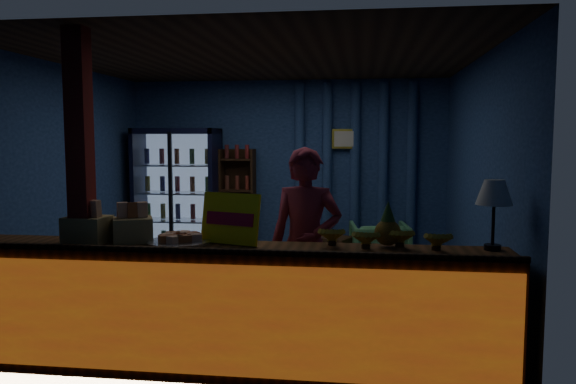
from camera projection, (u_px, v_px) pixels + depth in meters
The scene contains 18 objects.
ground at pixel (260, 298), 6.20m from camera, with size 4.60×4.60×0.00m, color #515154.
room_walls at pixel (260, 156), 6.05m from camera, with size 4.60×4.60×4.60m.
counter at pixel (215, 308), 4.27m from camera, with size 4.40×0.57×0.99m.
support_post at pixel (82, 198), 4.34m from camera, with size 0.16×0.16×2.60m, color maroon.
beverage_cooler at pixel (179, 195), 8.20m from camera, with size 1.20×0.62×1.90m.
bottle_shelf at pixel (238, 204), 8.25m from camera, with size 0.50×0.28×1.60m.
curtain_folds at pixel (355, 170), 8.06m from camera, with size 1.74×0.14×2.50m.
framed_picture at pixel (345, 139), 7.99m from camera, with size 0.36×0.04×0.28m.
shopkeeper at pixel (306, 246), 4.77m from camera, with size 0.62×0.40×1.69m, color maroon.
green_chair at pixel (379, 248), 7.28m from camera, with size 0.72×0.74×0.67m, color #4F9E5D.
side_table at pixel (331, 254), 7.43m from camera, with size 0.62×0.55×0.56m.
yellow_sign at pixel (230, 219), 4.32m from camera, with size 0.50×0.25×0.39m.
snack_box_left at pixel (87, 228), 4.37m from camera, with size 0.33×0.28×0.34m.
snack_box_centre at pixel (133, 228), 4.40m from camera, with size 0.37×0.34×0.31m.
pastry_tray at pixel (179, 240), 4.33m from camera, with size 0.49×0.49×0.08m.
banana_bunches at pixel (383, 238), 4.14m from camera, with size 0.99×0.29×0.16m.
table_lamp at pixel (494, 195), 4.06m from camera, with size 0.26×0.26×0.52m.
pineapple at pixel (388, 228), 4.20m from camera, with size 0.20×0.20×0.34m.
Camera 1 is at (1.10, -5.97, 1.77)m, focal length 35.00 mm.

